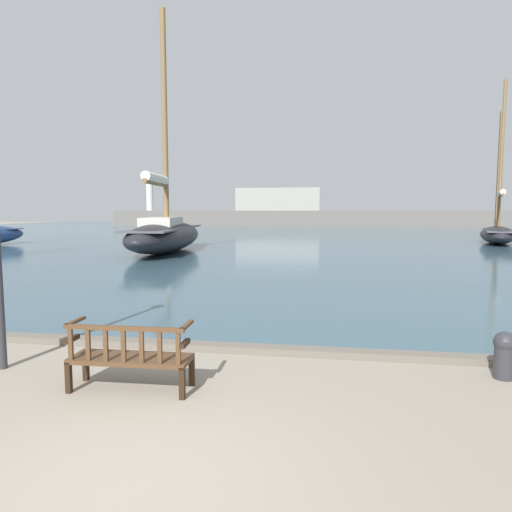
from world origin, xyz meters
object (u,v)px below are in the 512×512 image
sailboat_distant_harbor (498,231)px  mooring_bollard (504,353)px  park_bench (130,356)px  sailboat_outer_starboard (165,233)px

sailboat_distant_harbor → mooring_bollard: size_ratio=16.27×
park_bench → sailboat_outer_starboard: size_ratio=0.12×
park_bench → sailboat_distant_harbor: sailboat_distant_harbor is taller
sailboat_outer_starboard → park_bench: bearing=-71.2°
park_bench → sailboat_distant_harbor: size_ratio=0.15×
park_bench → sailboat_distant_harbor: bearing=63.4°
sailboat_distant_harbor → sailboat_outer_starboard: bearing=-154.3°
park_bench → sailboat_outer_starboard: (-6.31, 18.51, 0.65)m
sailboat_outer_starboard → sailboat_distant_harbor: bearing=25.7°
park_bench → mooring_bollard: 5.20m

